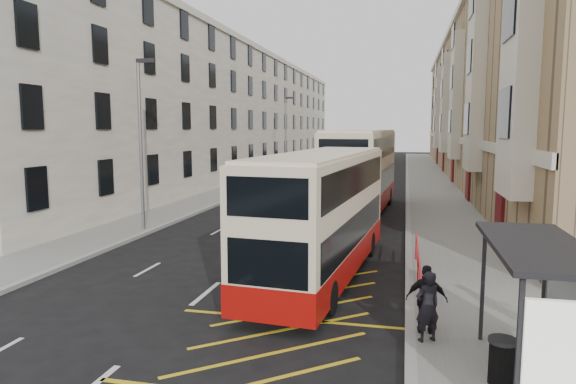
% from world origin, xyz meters
% --- Properties ---
extents(ground, '(200.00, 200.00, 0.00)m').
position_xyz_m(ground, '(0.00, 0.00, 0.00)').
color(ground, black).
rests_on(ground, ground).
extents(pavement_right, '(4.00, 120.00, 0.15)m').
position_xyz_m(pavement_right, '(8.00, 30.00, 0.07)').
color(pavement_right, slate).
rests_on(pavement_right, ground).
extents(pavement_left, '(3.00, 120.00, 0.15)m').
position_xyz_m(pavement_left, '(-7.50, 30.00, 0.07)').
color(pavement_left, slate).
rests_on(pavement_left, ground).
extents(kerb_right, '(0.25, 120.00, 0.15)m').
position_xyz_m(kerb_right, '(6.00, 30.00, 0.07)').
color(kerb_right, '#969691').
rests_on(kerb_right, ground).
extents(kerb_left, '(0.25, 120.00, 0.15)m').
position_xyz_m(kerb_left, '(-6.00, 30.00, 0.07)').
color(kerb_left, '#969691').
rests_on(kerb_left, ground).
extents(road_markings, '(10.00, 110.00, 0.01)m').
position_xyz_m(road_markings, '(0.00, 45.00, 0.01)').
color(road_markings, silver).
rests_on(road_markings, ground).
extents(terrace_right, '(10.75, 79.00, 15.25)m').
position_xyz_m(terrace_right, '(14.88, 45.38, 7.52)').
color(terrace_right, '#9A7E59').
rests_on(terrace_right, ground).
extents(terrace_left, '(9.18, 79.00, 13.25)m').
position_xyz_m(terrace_left, '(-13.43, 45.50, 6.52)').
color(terrace_left, silver).
rests_on(terrace_left, ground).
extents(bus_shelter, '(1.65, 4.25, 2.70)m').
position_xyz_m(bus_shelter, '(8.34, -0.39, 2.14)').
color(bus_shelter, black).
rests_on(bus_shelter, pavement_right).
extents(guard_railing, '(0.06, 6.56, 1.01)m').
position_xyz_m(guard_railing, '(6.25, 5.75, 0.86)').
color(guard_railing, red).
rests_on(guard_railing, pavement_right).
extents(street_lamp_near, '(0.93, 0.18, 8.00)m').
position_xyz_m(street_lamp_near, '(-6.35, 12.00, 4.64)').
color(street_lamp_near, slate).
rests_on(street_lamp_near, pavement_left).
extents(street_lamp_far, '(0.93, 0.18, 8.00)m').
position_xyz_m(street_lamp_far, '(-6.35, 42.00, 4.64)').
color(street_lamp_far, slate).
rests_on(street_lamp_far, pavement_left).
extents(double_decker_front, '(3.34, 10.64, 4.17)m').
position_xyz_m(double_decker_front, '(3.15, 6.46, 2.13)').
color(double_decker_front, beige).
rests_on(double_decker_front, ground).
extents(double_decker_rear, '(3.51, 12.29, 4.84)m').
position_xyz_m(double_decker_rear, '(3.30, 19.93, 2.47)').
color(double_decker_rear, beige).
rests_on(double_decker_rear, ground).
extents(litter_bin, '(0.54, 0.54, 0.89)m').
position_xyz_m(litter_bin, '(7.65, -0.20, 0.61)').
color(litter_bin, black).
rests_on(litter_bin, pavement_right).
extents(pedestrian_near, '(0.71, 0.63, 1.63)m').
position_xyz_m(pedestrian_near, '(6.35, 1.53, 0.96)').
color(pedestrian_near, black).
rests_on(pedestrian_near, pavement_right).
extents(pedestrian_mid, '(0.93, 0.86, 1.54)m').
position_xyz_m(pedestrian_mid, '(9.32, 2.35, 0.92)').
color(pedestrian_mid, black).
rests_on(pedestrian_mid, pavement_right).
extents(pedestrian_far, '(0.97, 0.44, 1.63)m').
position_xyz_m(pedestrian_far, '(6.35, 2.02, 0.97)').
color(pedestrian_far, black).
rests_on(pedestrian_far, pavement_right).
extents(white_van, '(3.90, 5.66, 1.44)m').
position_xyz_m(white_van, '(-2.81, 41.27, 0.72)').
color(white_van, silver).
rests_on(white_van, ground).
extents(car_silver, '(1.85, 4.07, 1.36)m').
position_xyz_m(car_silver, '(-5.15, 55.35, 0.68)').
color(car_silver, '#A3A6AA').
rests_on(car_silver, ground).
extents(car_dark, '(3.04, 5.02, 1.56)m').
position_xyz_m(car_dark, '(-3.65, 66.07, 0.78)').
color(car_dark, black).
rests_on(car_dark, ground).
extents(car_red, '(2.58, 5.30, 1.49)m').
position_xyz_m(car_red, '(2.89, 63.69, 0.74)').
color(car_red, '#A71C10').
rests_on(car_red, ground).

